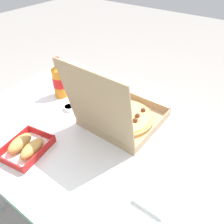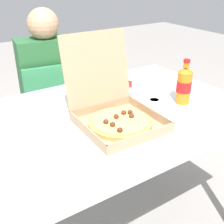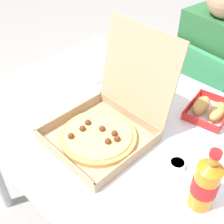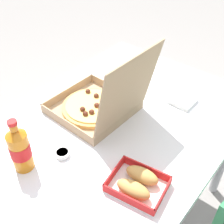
{
  "view_description": "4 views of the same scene",
  "coord_description": "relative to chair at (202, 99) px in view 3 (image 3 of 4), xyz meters",
  "views": [
    {
      "loc": [
        -0.48,
        0.57,
        1.45
      ],
      "look_at": [
        0.01,
        -0.1,
        0.79
      ],
      "focal_mm": 35.92,
      "sensor_mm": 36.0,
      "label": 1
    },
    {
      "loc": [
        -0.67,
        -1.02,
        1.36
      ],
      "look_at": [
        -0.03,
        -0.05,
        0.77
      ],
      "focal_mm": 46.18,
      "sensor_mm": 36.0,
      "label": 2
    },
    {
      "loc": [
        0.5,
        -0.63,
        1.51
      ],
      "look_at": [
        -0.06,
        -0.04,
        0.81
      ],
      "focal_mm": 46.41,
      "sensor_mm": 36.0,
      "label": 3
    },
    {
      "loc": [
        0.69,
        0.58,
        1.59
      ],
      "look_at": [
        -0.07,
        -0.04,
        0.77
      ],
      "focal_mm": 46.7,
      "sensor_mm": 36.0,
      "label": 4
    }
  ],
  "objects": [
    {
      "name": "chair",
      "position": [
        0.0,
        0.0,
        0.0
      ],
      "size": [
        0.45,
        0.45,
        0.83
      ],
      "color": "#338451",
      "rests_on": "ground_plane"
    },
    {
      "name": "napkin_pile",
      "position": [
        -0.31,
        -0.53,
        0.28
      ],
      "size": [
        0.11,
        0.11,
        0.02
      ],
      "primitive_type": "cube",
      "rotation": [
        0.0,
        0.0,
        -0.01
      ],
      "color": "white",
      "rests_on": "dining_table"
    },
    {
      "name": "diner_person",
      "position": [
        0.01,
        0.06,
        0.21
      ],
      "size": [
        0.38,
        0.44,
        1.15
      ],
      "color": "#333847",
      "rests_on": "ground_plane"
    },
    {
      "name": "cola_bottle",
      "position": [
        0.4,
        -0.79,
        0.36
      ],
      "size": [
        0.07,
        0.07,
        0.22
      ],
      "color": "orange",
      "rests_on": "dining_table"
    },
    {
      "name": "dining_table",
      "position": [
        0.04,
        -0.68,
        0.19
      ],
      "size": [
        1.31,
        0.89,
        0.75
      ],
      "color": "white",
      "rests_on": "ground_plane"
    },
    {
      "name": "pizza_box_open",
      "position": [
        -0.0,
        -0.78,
        0.32
      ],
      "size": [
        0.34,
        0.41,
        0.37
      ],
      "color": "tan",
      "rests_on": "dining_table"
    },
    {
      "name": "bread_side_box",
      "position": [
        0.21,
        -0.41,
        0.29
      ],
      "size": [
        0.18,
        0.21,
        0.06
      ],
      "color": "white",
      "rests_on": "dining_table"
    },
    {
      "name": "dipping_sauce_cup",
      "position": [
        0.27,
        -0.72,
        0.28
      ],
      "size": [
        0.06,
        0.06,
        0.02
      ],
      "color": "white",
      "rests_on": "dining_table"
    }
  ]
}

